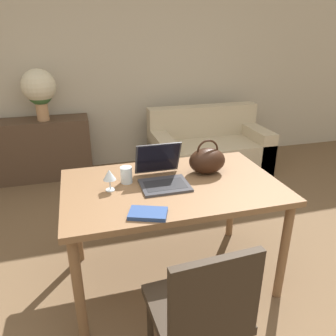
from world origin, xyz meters
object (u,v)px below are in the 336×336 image
object	(u,v)px
chair	(202,310)
drinking_glass	(126,175)
handbag	(207,160)
flower_vase	(39,89)
wine_glass	(109,175)
couch	(208,150)
laptop	(162,172)

from	to	relation	value
chair	drinking_glass	size ratio (longest dim) A/B	7.98
handbag	flower_vase	xyz separation A→B (m)	(-1.25, 2.02, 0.24)
wine_glass	flower_vase	size ratio (longest dim) A/B	0.24
couch	flower_vase	world-z (taller)	flower_vase
flower_vase	wine_glass	bearing A→B (deg)	-75.51
chair	flower_vase	bearing A→B (deg)	102.88
couch	handbag	xyz separation A→B (m)	(-0.73, -1.71, 0.58)
wine_glass	chair	bearing A→B (deg)	-69.31
wine_glass	drinking_glass	bearing A→B (deg)	35.99
chair	laptop	distance (m)	0.95
chair	wine_glass	world-z (taller)	wine_glass
laptop	flower_vase	size ratio (longest dim) A/B	0.62
wine_glass	laptop	bearing A→B (deg)	6.98
couch	laptop	size ratio (longest dim) A/B	4.05
couch	flower_vase	distance (m)	2.17
drinking_glass	handbag	size ratio (longest dim) A/B	0.42
couch	wine_glass	xyz separation A→B (m)	(-1.44, -1.80, 0.59)
laptop	wine_glass	size ratio (longest dim) A/B	2.52
chair	wine_glass	size ratio (longest dim) A/B	6.24
couch	flower_vase	xyz separation A→B (m)	(-1.98, 0.31, 0.82)
chair	couch	size ratio (longest dim) A/B	0.61
couch	drinking_glass	size ratio (longest dim) A/B	13.09
laptop	wine_glass	distance (m)	0.36
laptop	flower_vase	xyz separation A→B (m)	(-0.90, 2.07, 0.27)
flower_vase	drinking_glass	bearing A→B (deg)	-71.82
chair	drinking_glass	distance (m)	1.00
chair	drinking_glass	bearing A→B (deg)	98.62
chair	flower_vase	xyz separation A→B (m)	(-0.86, 2.96, 0.60)
wine_glass	flower_vase	distance (m)	2.20
chair	couch	world-z (taller)	chair
laptop	handbag	world-z (taller)	same
flower_vase	laptop	bearing A→B (deg)	-66.55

